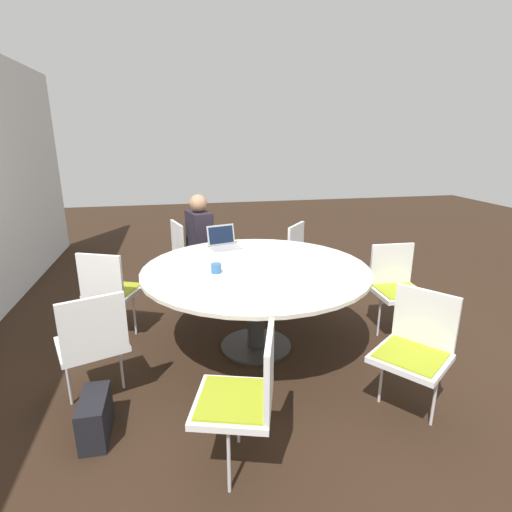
# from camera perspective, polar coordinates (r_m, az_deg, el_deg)

# --- Properties ---
(ground_plane) EXTENTS (16.00, 16.00, 0.00)m
(ground_plane) POSITION_cam_1_polar(r_m,az_deg,el_deg) (3.69, 0.00, -12.78)
(ground_plane) COLOR black
(conference_table) EXTENTS (1.92, 1.92, 0.75)m
(conference_table) POSITION_cam_1_polar(r_m,az_deg,el_deg) (3.41, 0.00, -3.21)
(conference_table) COLOR #333333
(conference_table) RESTS_ON ground_plane
(chair_0) EXTENTS (0.54, 0.52, 0.84)m
(chair_0) POSITION_cam_1_polar(r_m,az_deg,el_deg) (4.89, -9.65, 0.90)
(chair_0) COLOR white
(chair_0) RESTS_ON ground_plane
(chair_1) EXTENTS (0.56, 0.57, 0.84)m
(chair_1) POSITION_cam_1_polar(r_m,az_deg,el_deg) (3.89, -20.15, -4.14)
(chair_1) COLOR white
(chair_1) RESTS_ON ground_plane
(chair_2) EXTENTS (0.55, 0.56, 0.84)m
(chair_2) POSITION_cam_1_polar(r_m,az_deg,el_deg) (2.99, -22.33, -10.87)
(chair_2) COLOR white
(chair_2) RESTS_ON ground_plane
(chair_3) EXTENTS (0.54, 0.53, 0.84)m
(chair_3) POSITION_cam_1_polar(r_m,az_deg,el_deg) (2.28, -1.53, -18.81)
(chair_3) COLOR white
(chair_3) RESTS_ON ground_plane
(chair_4) EXTENTS (0.60, 0.60, 0.84)m
(chair_4) POSITION_cam_1_polar(r_m,az_deg,el_deg) (2.91, 21.83, -11.64)
(chair_4) COLOR white
(chair_4) RESTS_ON ground_plane
(chair_5) EXTENTS (0.43, 0.45, 0.84)m
(chair_5) POSITION_cam_1_polar(r_m,az_deg,el_deg) (3.97, 19.44, -3.65)
(chair_5) COLOR white
(chair_5) RESTS_ON ground_plane
(chair_6) EXTENTS (0.61, 0.60, 0.84)m
(chair_6) POSITION_cam_1_polar(r_m,az_deg,el_deg) (4.66, 7.12, 0.19)
(chair_6) COLOR white
(chair_6) RESTS_ON ground_plane
(person_0) EXTENTS (0.41, 0.33, 1.19)m
(person_0) POSITION_cam_1_polar(r_m,az_deg,el_deg) (4.65, -7.88, 2.65)
(person_0) COLOR #231E28
(person_0) RESTS_ON ground_plane
(laptop) EXTENTS (0.31, 0.34, 0.21)m
(laptop) POSITION_cam_1_polar(r_m,az_deg,el_deg) (3.97, -4.68, 1.98)
(laptop) COLOR #99999E
(laptop) RESTS_ON conference_table
(coffee_cup) EXTENTS (0.08, 0.08, 0.08)m
(coffee_cup) POSITION_cam_1_polar(r_m,az_deg,el_deg) (3.25, -5.70, -1.74)
(coffee_cup) COLOR #33669E
(coffee_cup) RESTS_ON conference_table
(handbag) EXTENTS (0.36, 0.16, 0.28)m
(handbag) POSITION_cam_1_polar(r_m,az_deg,el_deg) (2.86, -21.98, -20.56)
(handbag) COLOR black
(handbag) RESTS_ON ground_plane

